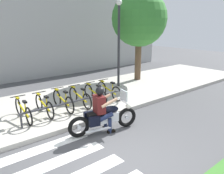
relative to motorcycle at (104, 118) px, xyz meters
The scene contains 15 objects.
ground_plane 1.58m from the motorcycle, 117.19° to the right, with size 48.00×48.00×0.00m, color #4C4C4F.
sidewalk 3.00m from the motorcycle, 103.36° to the left, with size 24.00×4.40×0.15m, color #B7B2A8.
crosswalk_stripe_3 2.09m from the motorcycle, 164.67° to the right, with size 2.80×0.40×0.01m, color white.
crosswalk_stripe_4 2.04m from the motorcycle, behind, with size 2.80×0.40×0.01m, color white.
motorcycle is the anchor object (origin of this frame).
rider 0.38m from the motorcycle, 164.34° to the left, with size 0.71×0.63×1.44m.
bicycle_0 2.69m from the motorcycle, 129.66° to the left, with size 0.48×1.69×0.73m.
bicycle_1 2.30m from the motorcycle, 115.98° to the left, with size 0.48×1.60×0.74m.
bicycle_2 2.09m from the motorcycle, 98.28° to the left, with size 0.48×1.66×0.77m.
bicycle_3 2.11m from the motorcycle, 78.90° to the left, with size 0.48×1.66×0.74m.
bicycle_4 2.35m from the motorcycle, 61.71° to the left, with size 0.48×1.60×0.75m.
bicycle_5 2.76m from the motorcycle, 48.65° to the left, with size 0.48×1.64×0.75m.
bike_rack 1.52m from the motorcycle, 88.02° to the left, with size 4.14×0.07×0.49m.
street_lamp 5.20m from the motorcycle, 44.00° to the left, with size 0.28×0.28×4.27m.
tree_near_rack 7.03m from the motorcycle, 35.50° to the left, with size 2.94×2.94×4.93m.
Camera 1 is at (-3.08, -3.64, 3.16)m, focal length 35.97 mm.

